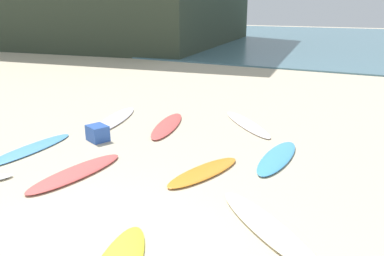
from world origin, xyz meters
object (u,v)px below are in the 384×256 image
at_px(surfboard_8, 29,149).
at_px(beach_cooler, 98,133).
at_px(surfboard_9, 76,172).
at_px(surfboard_0, 277,157).
at_px(surfboard_2, 247,124).
at_px(surfboard_4, 204,172).
at_px(surfboard_5, 267,227).
at_px(surfboard_7, 116,119).
at_px(surfboard_1, 167,125).

relative_size(surfboard_8, beach_cooler, 4.81).
distance_m(surfboard_8, surfboard_9, 1.92).
height_order(surfboard_0, surfboard_2, surfboard_0).
relative_size(surfboard_4, beach_cooler, 3.85).
distance_m(surfboard_5, surfboard_7, 6.48).
height_order(surfboard_4, surfboard_8, surfboard_4).
bearing_deg(surfboard_1, surfboard_0, -30.94).
height_order(surfboard_9, beach_cooler, beach_cooler).
height_order(surfboard_7, surfboard_8, surfboard_7).
distance_m(surfboard_2, surfboard_7, 3.74).
bearing_deg(surfboard_5, surfboard_7, 96.34).
bearing_deg(surfboard_4, surfboard_0, -111.78).
bearing_deg(surfboard_0, surfboard_7, 172.38).
bearing_deg(beach_cooler, surfboard_7, 113.61).
bearing_deg(surfboard_9, surfboard_0, 44.29).
height_order(surfboard_2, surfboard_8, surfboard_2).
bearing_deg(surfboard_2, surfboard_4, 51.16).
relative_size(surfboard_5, surfboard_7, 0.91).
bearing_deg(surfboard_8, surfboard_5, 172.90).
distance_m(surfboard_4, surfboard_7, 4.37).
xyz_separation_m(surfboard_7, beach_cooler, (0.69, -1.58, 0.15)).
bearing_deg(surfboard_8, surfboard_2, -133.07).
xyz_separation_m(surfboard_1, surfboard_2, (1.88, 1.14, -0.01)).
distance_m(surfboard_4, beach_cooler, 3.18).
bearing_deg(beach_cooler, surfboard_9, -62.10).
bearing_deg(surfboard_5, surfboard_0, 50.58).
bearing_deg(surfboard_5, beach_cooler, 107.07).
xyz_separation_m(surfboard_0, surfboard_1, (-3.26, 0.90, 0.00)).
height_order(surfboard_2, surfboard_7, surfboard_7).
height_order(surfboard_1, surfboard_9, surfboard_1).
distance_m(surfboard_4, surfboard_8, 4.11).
relative_size(surfboard_0, surfboard_4, 1.13).
relative_size(surfboard_0, surfboard_8, 0.91).
distance_m(surfboard_1, surfboard_4, 3.15).
distance_m(surfboard_2, beach_cooler, 4.02).
xyz_separation_m(surfboard_8, surfboard_9, (1.85, -0.49, 0.01)).
relative_size(surfboard_5, surfboard_9, 1.05).
bearing_deg(surfboard_8, surfboard_0, -158.67).
bearing_deg(beach_cooler, surfboard_4, -10.43).
xyz_separation_m(surfboard_1, surfboard_8, (-1.89, -2.95, -0.01)).
xyz_separation_m(surfboard_2, surfboard_7, (-3.52, -1.27, 0.01)).
bearing_deg(surfboard_0, surfboard_8, -157.01).
xyz_separation_m(surfboard_5, surfboard_9, (-3.86, 0.18, -0.00)).
height_order(surfboard_0, surfboard_1, surfboard_1).
height_order(surfboard_8, beach_cooler, beach_cooler).
height_order(surfboard_1, surfboard_8, surfboard_1).
bearing_deg(surfboard_4, surfboard_1, -30.05).
bearing_deg(surfboard_4, beach_cooler, 6.01).
height_order(surfboard_7, surfboard_9, surfboard_9).
bearing_deg(surfboard_0, surfboard_2, 125.41).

